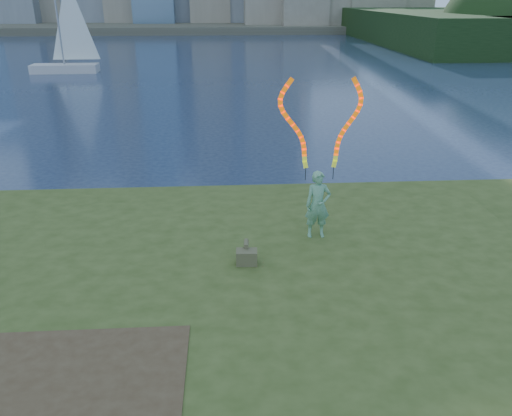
{
  "coord_description": "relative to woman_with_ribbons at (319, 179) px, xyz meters",
  "views": [
    {
      "loc": [
        0.08,
        -8.86,
        6.08
      ],
      "look_at": [
        0.71,
        1.0,
        1.83
      ],
      "focal_mm": 35.0,
      "sensor_mm": 36.0,
      "label": 1
    }
  ],
  "objects": [
    {
      "name": "canvas_bag",
      "position": [
        -1.71,
        -1.24,
        -1.24
      ],
      "size": [
        0.46,
        0.52,
        0.42
      ],
      "rotation": [
        0.0,
        0.0,
        -0.06
      ],
      "color": "#4C4F2D",
      "rests_on": "grassy_knoll"
    },
    {
      "name": "ground",
      "position": [
        -2.19,
        -1.67,
        -2.22
      ],
      "size": [
        320.0,
        320.0,
        0.0
      ],
      "primitive_type": "plane",
      "color": "#1B2844",
      "rests_on": "ground"
    },
    {
      "name": "grassy_knoll",
      "position": [
        -2.19,
        -3.97,
        -1.88
      ],
      "size": [
        20.0,
        18.0,
        0.8
      ],
      "color": "#384819",
      "rests_on": "ground"
    },
    {
      "name": "woman_with_ribbons",
      "position": [
        0.0,
        0.0,
        0.0
      ],
      "size": [
        2.04,
        0.39,
        3.99
      ],
      "rotation": [
        0.0,
        0.0,
        0.02
      ],
      "color": "#156D32",
      "rests_on": "grassy_knoll"
    },
    {
      "name": "dirt_patch",
      "position": [
        -4.39,
        -4.87,
        -1.41
      ],
      "size": [
        3.2,
        3.0,
        0.02
      ],
      "primitive_type": "cube",
      "color": "#47331E",
      "rests_on": "grassy_knoll"
    },
    {
      "name": "sailboat",
      "position": [
        -15.02,
        33.23,
        -0.73
      ],
      "size": [
        5.71,
        1.82,
        8.65
      ],
      "rotation": [
        0.0,
        0.0,
        0.02
      ],
      "color": "silver",
      "rests_on": "ground"
    },
    {
      "name": "far_shore",
      "position": [
        -2.19,
        93.33,
        -1.62
      ],
      "size": [
        320.0,
        40.0,
        1.2
      ],
      "primitive_type": "cube",
      "color": "#514C3B",
      "rests_on": "ground"
    }
  ]
}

